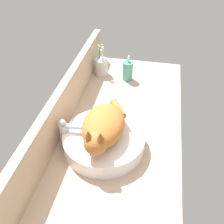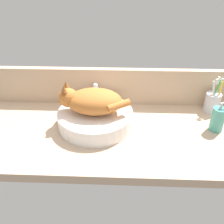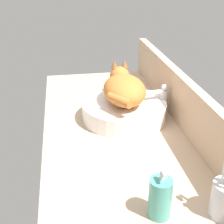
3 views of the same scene
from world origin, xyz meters
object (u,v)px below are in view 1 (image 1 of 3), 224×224
object	(u,v)px
sink_basin	(104,140)
soap_dispenser	(128,71)
cat	(103,127)
toothbrush_cup	(101,66)
faucet	(66,131)

from	to	relation	value
sink_basin	soap_dispenser	size ratio (longest dim) A/B	2.38
soap_dispenser	sink_basin	bearing A→B (deg)	178.19
cat	toothbrush_cup	size ratio (longest dim) A/B	1.73
cat	faucet	bearing A→B (deg)	89.71
faucet	sink_basin	bearing A→B (deg)	-85.44
sink_basin	faucet	xyz separation A→B (cm)	(-1.29, 16.14, 3.65)
cat	toothbrush_cup	distance (cm)	62.08
soap_dispenser	toothbrush_cup	world-z (taller)	toothbrush_cup
sink_basin	toothbrush_cup	bearing A→B (deg)	14.35
cat	toothbrush_cup	xyz separation A→B (cm)	(59.76, 14.99, -7.65)
sink_basin	soap_dispenser	world-z (taller)	soap_dispenser
sink_basin	toothbrush_cup	xyz separation A→B (cm)	(58.39, 14.94, 1.77)
sink_basin	faucet	bearing A→B (deg)	94.56
sink_basin	toothbrush_cup	size ratio (longest dim) A/B	1.87
sink_basin	cat	distance (cm)	9.51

